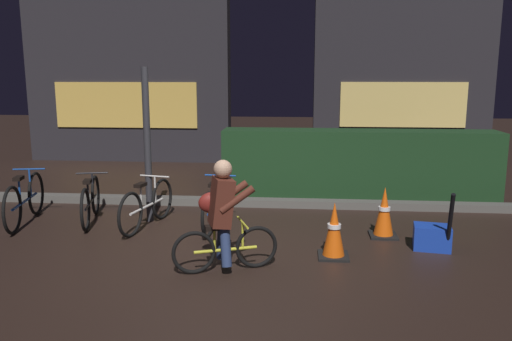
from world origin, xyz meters
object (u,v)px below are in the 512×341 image
Objects in this scene: parked_bike_leftmost at (25,200)px; traffic_cone_near at (334,231)px; parked_bike_center_left at (147,205)px; parked_bike_left_mid at (91,201)px; blue_crate at (432,237)px; parked_bike_center_right at (217,205)px; street_post at (147,146)px; closed_umbrella at (450,224)px; traffic_cone_far at (384,213)px; cyclist at (222,215)px.

traffic_cone_near is (4.37, -1.01, -0.02)m from parked_bike_leftmost.
parked_bike_left_mid is at bearing 90.25° from parked_bike_center_left.
traffic_cone_near is at bearing -162.02° from blue_crate.
parked_bike_left_mid is 4.76m from blue_crate.
parked_bike_leftmost is at bearing 95.89° from parked_bike_center_right.
parked_bike_leftmost is (-1.76, -0.29, -0.77)m from street_post.
parked_bike_leftmost is at bearing 86.21° from parked_bike_left_mid.
parked_bike_center_right is 3.09m from closed_umbrella.
parked_bike_center_right is at bearing 174.52° from traffic_cone_far.
parked_bike_leftmost reaches higher than traffic_cone_far.
street_post is at bearing 82.19° from parked_bike_center_right.
parked_bike_leftmost reaches higher than parked_bike_center_left.
parked_bike_center_right is at bearing 166.54° from blue_crate.
street_post is 2.33m from cyclist.
traffic_cone_near is 1.31m from blue_crate.
traffic_cone_near is 0.54× the size of cyclist.
parked_bike_center_left reaches higher than blue_crate.
parked_bike_center_right is at bearing 145.82° from traffic_cone_near.
traffic_cone_near reaches higher than blue_crate.
street_post is at bearing -94.81° from parked_bike_left_mid.
traffic_cone_near is at bearing -119.65° from parked_bike_center_right.
street_post is at bearing 22.46° from parked_bike_center_left.
blue_crate is 0.35× the size of cyclist.
cyclist reaches higher than parked_bike_leftmost.
parked_bike_center_left is 3.27m from traffic_cone_far.
parked_bike_center_right reaches higher than parked_bike_center_left.
blue_crate is (5.61, -0.61, -0.20)m from parked_bike_leftmost.
parked_bike_leftmost is 1.09× the size of parked_bike_center_left.
parked_bike_left_mid reaches higher than traffic_cone_near.
closed_umbrella is at bearing -109.26° from parked_bike_leftmost.
street_post is at bearing -91.29° from parked_bike_leftmost.
parked_bike_center_left is at bearing 177.72° from traffic_cone_far.
traffic_cone_far is 0.96m from closed_umbrella.
traffic_cone_near is (3.46, -1.17, 0.01)m from parked_bike_left_mid.
street_post is 3.45m from traffic_cone_far.
street_post reaches higher than traffic_cone_near.
traffic_cone_far is at bearing -7.64° from street_post.
parked_bike_leftmost reaches higher than parked_bike_left_mid.
parked_bike_center_left is 3.84m from blue_crate.
parked_bike_center_right reaches higher than traffic_cone_far.
street_post is 3.03m from traffic_cone_near.
closed_umbrella reaches higher than parked_bike_center_left.
parked_bike_center_left is 4.01m from closed_umbrella.
traffic_cone_near is at bearing -122.40° from parked_bike_left_mid.
traffic_cone_near is 0.79× the size of closed_umbrella.
parked_bike_center_left is 2.02m from cyclist.
parked_bike_center_left is 2.23× the size of traffic_cone_near.
traffic_cone_far reaches higher than traffic_cone_near.
closed_umbrella is at bearing -90.22° from parked_bike_center_left.
traffic_cone_near is at bearing -99.25° from parked_bike_center_left.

